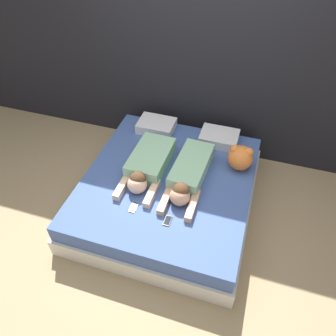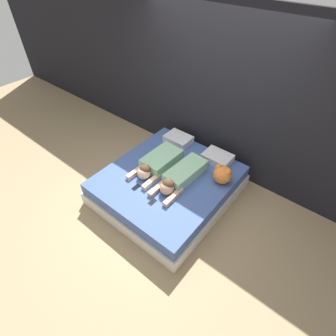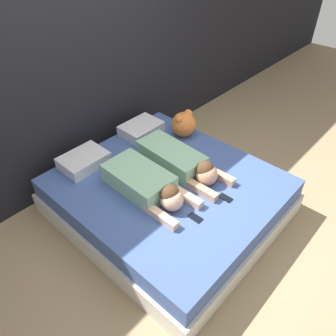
{
  "view_description": "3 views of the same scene",
  "coord_description": "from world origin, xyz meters",
  "px_view_note": "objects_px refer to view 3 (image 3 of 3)",
  "views": [
    {
      "loc": [
        0.74,
        -2.32,
        2.92
      ],
      "look_at": [
        0.0,
        0.0,
        0.57
      ],
      "focal_mm": 35.0,
      "sensor_mm": 36.0,
      "label": 1
    },
    {
      "loc": [
        1.8,
        -2.21,
        3.17
      ],
      "look_at": [
        0.0,
        0.0,
        0.57
      ],
      "focal_mm": 28.0,
      "sensor_mm": 36.0,
      "label": 2
    },
    {
      "loc": [
        -1.71,
        -1.57,
        2.46
      ],
      "look_at": [
        0.0,
        0.0,
        0.57
      ],
      "focal_mm": 35.0,
      "sensor_mm": 36.0,
      "label": 3
    }
  ],
  "objects_px": {
    "cell_phone_right": "(225,198)",
    "plush_toy": "(184,124)",
    "cell_phone_left": "(195,218)",
    "bed": "(168,197)",
    "person_right": "(181,162)",
    "person_left": "(147,184)",
    "pillow_head_right": "(141,129)",
    "pillow_head_left": "(84,161)"
  },
  "relations": [
    {
      "from": "person_left",
      "to": "cell_phone_right",
      "type": "distance_m",
      "value": 0.71
    },
    {
      "from": "person_left",
      "to": "cell_phone_left",
      "type": "relative_size",
      "value": 7.58
    },
    {
      "from": "bed",
      "to": "person_left",
      "type": "distance_m",
      "value": 0.39
    },
    {
      "from": "pillow_head_left",
      "to": "person_right",
      "type": "distance_m",
      "value": 0.96
    },
    {
      "from": "person_left",
      "to": "plush_toy",
      "type": "relative_size",
      "value": 3.21
    },
    {
      "from": "bed",
      "to": "pillow_head_right",
      "type": "bearing_deg",
      "value": 62.79
    },
    {
      "from": "person_right",
      "to": "plush_toy",
      "type": "relative_size",
      "value": 3.51
    },
    {
      "from": "pillow_head_right",
      "to": "person_right",
      "type": "distance_m",
      "value": 0.77
    },
    {
      "from": "pillow_head_right",
      "to": "cell_phone_left",
      "type": "height_order",
      "value": "pillow_head_right"
    },
    {
      "from": "pillow_head_left",
      "to": "plush_toy",
      "type": "bearing_deg",
      "value": -18.77
    },
    {
      "from": "bed",
      "to": "pillow_head_left",
      "type": "height_order",
      "value": "pillow_head_left"
    },
    {
      "from": "pillow_head_left",
      "to": "pillow_head_right",
      "type": "xyz_separation_m",
      "value": [
        0.79,
        0.0,
        0.0
      ]
    },
    {
      "from": "cell_phone_left",
      "to": "pillow_head_right",
      "type": "bearing_deg",
      "value": 64.74
    },
    {
      "from": "plush_toy",
      "to": "bed",
      "type": "bearing_deg",
      "value": -149.95
    },
    {
      "from": "pillow_head_right",
      "to": "cell_phone_left",
      "type": "bearing_deg",
      "value": -115.26
    },
    {
      "from": "cell_phone_left",
      "to": "cell_phone_right",
      "type": "bearing_deg",
      "value": -7.91
    },
    {
      "from": "pillow_head_right",
      "to": "plush_toy",
      "type": "xyz_separation_m",
      "value": [
        0.29,
        -0.37,
        0.08
      ]
    },
    {
      "from": "bed",
      "to": "plush_toy",
      "type": "bearing_deg",
      "value": 30.05
    },
    {
      "from": "cell_phone_right",
      "to": "person_left",
      "type": "bearing_deg",
      "value": 125.49
    },
    {
      "from": "pillow_head_left",
      "to": "cell_phone_left",
      "type": "distance_m",
      "value": 1.27
    },
    {
      "from": "person_right",
      "to": "plush_toy",
      "type": "height_order",
      "value": "plush_toy"
    },
    {
      "from": "person_left",
      "to": "pillow_head_left",
      "type": "bearing_deg",
      "value": 101.76
    },
    {
      "from": "cell_phone_left",
      "to": "cell_phone_right",
      "type": "distance_m",
      "value": 0.37
    },
    {
      "from": "person_left",
      "to": "bed",
      "type": "bearing_deg",
      "value": -7.8
    },
    {
      "from": "person_left",
      "to": "person_right",
      "type": "bearing_deg",
      "value": -1.73
    },
    {
      "from": "cell_phone_right",
      "to": "plush_toy",
      "type": "relative_size",
      "value": 0.42
    },
    {
      "from": "pillow_head_left",
      "to": "pillow_head_right",
      "type": "distance_m",
      "value": 0.79
    },
    {
      "from": "cell_phone_left",
      "to": "person_right",
      "type": "bearing_deg",
      "value": 50.98
    },
    {
      "from": "cell_phone_right",
      "to": "cell_phone_left",
      "type": "bearing_deg",
      "value": 172.09
    },
    {
      "from": "pillow_head_right",
      "to": "bed",
      "type": "bearing_deg",
      "value": -117.21
    },
    {
      "from": "bed",
      "to": "cell_phone_right",
      "type": "height_order",
      "value": "cell_phone_right"
    },
    {
      "from": "person_right",
      "to": "plush_toy",
      "type": "bearing_deg",
      "value": 38.57
    },
    {
      "from": "cell_phone_right",
      "to": "plush_toy",
      "type": "distance_m",
      "value": 1.08
    },
    {
      "from": "pillow_head_right",
      "to": "cell_phone_right",
      "type": "distance_m",
      "value": 1.33
    },
    {
      "from": "person_left",
      "to": "plush_toy",
      "type": "xyz_separation_m",
      "value": [
        0.93,
        0.37,
        0.05
      ]
    },
    {
      "from": "cell_phone_left",
      "to": "pillow_head_left",
      "type": "bearing_deg",
      "value": 98.87
    },
    {
      "from": "person_right",
      "to": "cell_phone_right",
      "type": "relative_size",
      "value": 8.3
    },
    {
      "from": "cell_phone_right",
      "to": "pillow_head_right",
      "type": "bearing_deg",
      "value": 80.12
    },
    {
      "from": "person_left",
      "to": "person_right",
      "type": "xyz_separation_m",
      "value": [
        0.45,
        -0.01,
        -0.0
      ]
    },
    {
      "from": "cell_phone_left",
      "to": "cell_phone_right",
      "type": "relative_size",
      "value": 1.0
    },
    {
      "from": "pillow_head_left",
      "to": "cell_phone_right",
      "type": "height_order",
      "value": "pillow_head_left"
    },
    {
      "from": "cell_phone_left",
      "to": "plush_toy",
      "type": "xyz_separation_m",
      "value": [
        0.89,
        0.89,
        0.14
      ]
    }
  ]
}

